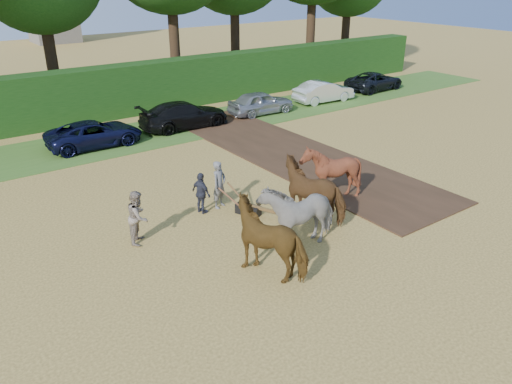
# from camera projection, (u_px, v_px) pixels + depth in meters

# --- Properties ---
(ground) EXTENTS (120.00, 120.00, 0.00)m
(ground) POSITION_uv_depth(u_px,v_px,m) (382.00, 215.00, 18.14)
(ground) COLOR gold
(ground) RESTS_ON ground
(earth_strip) EXTENTS (4.50, 17.00, 0.05)m
(earth_strip) POSITION_uv_depth(u_px,v_px,m) (291.00, 154.00, 24.11)
(earth_strip) COLOR #472D1C
(earth_strip) RESTS_ON ground
(grass_verge) EXTENTS (50.00, 5.00, 0.03)m
(grass_verge) POSITION_uv_depth(u_px,v_px,m) (193.00, 125.00, 28.48)
(grass_verge) COLOR #38601E
(grass_verge) RESTS_ON ground
(hedgerow) EXTENTS (46.00, 1.60, 3.00)m
(hedgerow) POSITION_uv_depth(u_px,v_px,m) (156.00, 86.00, 31.19)
(hedgerow) COLOR #14380F
(hedgerow) RESTS_ON ground
(spectator_near) EXTENTS (1.08, 1.11, 1.80)m
(spectator_near) POSITION_uv_depth(u_px,v_px,m) (138.00, 217.00, 16.06)
(spectator_near) COLOR #A0927E
(spectator_near) RESTS_ON ground
(spectator_far) EXTENTS (0.55, 0.97, 1.56)m
(spectator_far) POSITION_uv_depth(u_px,v_px,m) (201.00, 193.00, 18.04)
(spectator_far) COLOR #292B37
(spectator_far) RESTS_ON ground
(plough_team) EXTENTS (7.18, 6.29, 2.18)m
(plough_team) POSITION_uv_depth(u_px,v_px,m) (304.00, 200.00, 16.82)
(plough_team) COLOR brown
(plough_team) RESTS_ON ground
(parked_cars) EXTENTS (36.00, 2.79, 1.48)m
(parked_cars) POSITION_uv_depth(u_px,v_px,m) (223.00, 109.00, 29.21)
(parked_cars) COLOR silver
(parked_cars) RESTS_ON ground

